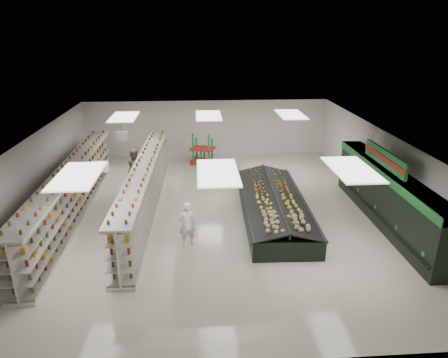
{
  "coord_description": "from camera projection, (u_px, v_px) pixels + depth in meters",
  "views": [
    {
      "loc": [
        -0.58,
        -14.9,
        7.11
      ],
      "look_at": [
        0.52,
        0.8,
        1.12
      ],
      "focal_mm": 32.0,
      "sensor_mm": 36.0,
      "label": 1
    }
  ],
  "objects": [
    {
      "name": "ceiling",
      "position": [
        212.0,
        136.0,
        15.32
      ],
      "size": [
        14.0,
        16.0,
        0.02
      ],
      "primitive_type": "cube",
      "color": "white",
      "rests_on": "wall_back"
    },
    {
      "name": "shopper_main",
      "position": [
        187.0,
        224.0,
        13.62
      ],
      "size": [
        0.7,
        0.57,
        1.65
      ],
      "primitive_type": "imported",
      "rotation": [
        0.0,
        0.0,
        3.47
      ],
      "color": "white",
      "rests_on": "floor"
    },
    {
      "name": "wall_front",
      "position": [
        229.0,
        306.0,
        8.43
      ],
      "size": [
        14.0,
        0.02,
        3.2
      ],
      "primitive_type": "cube",
      "color": "white",
      "rests_on": "floor"
    },
    {
      "name": "shopper_background",
      "position": [
        136.0,
        169.0,
        18.59
      ],
      "size": [
        0.72,
        1.0,
        1.89
      ],
      "primitive_type": "imported",
      "rotation": [
        0.0,
        0.0,
        1.4
      ],
      "color": "#94785B",
      "rests_on": "floor"
    },
    {
      "name": "aisle_sign_near",
      "position": [
        102.0,
        166.0,
        13.37
      ],
      "size": [
        0.52,
        0.06,
        0.75
      ],
      "color": "white",
      "rests_on": "ceiling"
    },
    {
      "name": "produce_wall_case",
      "position": [
        387.0,
        194.0,
        15.05
      ],
      "size": [
        0.93,
        8.0,
        2.2
      ],
      "color": "black",
      "rests_on": "floor"
    },
    {
      "name": "hortifruti_banner",
      "position": [
        385.0,
        158.0,
        14.53
      ],
      "size": [
        0.12,
        3.2,
        0.95
      ],
      "color": "#207930",
      "rests_on": "ceiling"
    },
    {
      "name": "wall_left",
      "position": [
        32.0,
        180.0,
        15.44
      ],
      "size": [
        0.02,
        16.0,
        3.2
      ],
      "primitive_type": "cube",
      "color": "white",
      "rests_on": "floor"
    },
    {
      "name": "wall_right",
      "position": [
        383.0,
        171.0,
        16.35
      ],
      "size": [
        0.02,
        16.0,
        3.2
      ],
      "primitive_type": "cube",
      "color": "white",
      "rests_on": "floor"
    },
    {
      "name": "produce_island",
      "position": [
        273.0,
        205.0,
        15.97
      ],
      "size": [
        2.74,
        7.0,
        1.03
      ],
      "rotation": [
        0.0,
        0.0,
        -0.03
      ],
      "color": "black",
      "rests_on": "floor"
    },
    {
      "name": "soda_endcap",
      "position": [
        203.0,
        150.0,
        22.02
      ],
      "size": [
        1.46,
        1.21,
        1.61
      ],
      "rotation": [
        0.0,
        0.0,
        -0.33
      ],
      "color": "#B22014",
      "rests_on": "floor"
    },
    {
      "name": "aisle_sign_far",
      "position": [
        122.0,
        136.0,
        17.1
      ],
      "size": [
        0.52,
        0.06,
        0.75
      ],
      "color": "white",
      "rests_on": "ceiling"
    },
    {
      "name": "floor",
      "position": [
        213.0,
        211.0,
        16.46
      ],
      "size": [
        16.0,
        16.0,
        0.0
      ],
      "primitive_type": "plane",
      "color": "beige",
      "rests_on": "ground"
    },
    {
      "name": "wall_back",
      "position": [
        207.0,
        128.0,
        23.35
      ],
      "size": [
        14.0,
        0.02,
        3.2
      ],
      "primitive_type": "cube",
      "color": "white",
      "rests_on": "floor"
    },
    {
      "name": "gondola_left",
      "position": [
        73.0,
        193.0,
        15.91
      ],
      "size": [
        1.01,
        11.63,
        2.01
      ],
      "rotation": [
        0.0,
        0.0,
        0.01
      ],
      "color": "silver",
      "rests_on": "floor"
    },
    {
      "name": "gondola_center",
      "position": [
        146.0,
        188.0,
        16.46
      ],
      "size": [
        1.14,
        11.39,
        1.97
      ],
      "rotation": [
        0.0,
        0.0,
        -0.03
      ],
      "color": "silver",
      "rests_on": "floor"
    }
  ]
}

